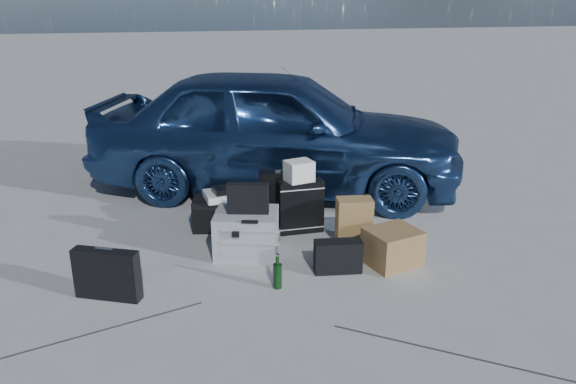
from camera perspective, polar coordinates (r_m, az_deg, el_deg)
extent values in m
plane|color=#B5B4B0|center=(4.67, -0.77, -8.93)|extent=(60.00, 60.00, 0.00)
imported|color=#2F548D|center=(6.54, -1.13, 6.36)|extent=(4.55, 3.01, 1.44)
cube|color=#A0A3A6|center=(5.04, -4.23, -4.17)|extent=(0.64, 0.57, 0.40)
cube|color=black|center=(4.90, -4.08, -0.65)|extent=(0.37, 0.17, 0.27)
cube|color=black|center=(4.54, -17.91, -7.97)|extent=(0.52, 0.31, 0.40)
cube|color=black|center=(5.58, -0.69, -0.71)|extent=(0.46, 0.21, 0.57)
cube|color=black|center=(5.46, 1.28, -1.48)|extent=(0.44, 0.17, 0.52)
cube|color=white|center=(5.34, 1.13, 2.15)|extent=(0.29, 0.26, 0.20)
cube|color=black|center=(5.58, -6.34, -2.23)|extent=(0.67, 0.38, 0.32)
cube|color=white|center=(5.53, -6.37, -0.30)|extent=(0.43, 0.35, 0.07)
cube|color=black|center=(5.49, -6.22, 0.26)|extent=(0.29, 0.23, 0.06)
cube|color=#A57548|center=(5.28, 6.72, -2.91)|extent=(0.35, 0.23, 0.43)
cube|color=olive|center=(4.94, 10.57, -5.52)|extent=(0.51, 0.47, 0.32)
cube|color=black|center=(4.75, 5.10, -6.54)|extent=(0.41, 0.19, 0.28)
cylinder|color=black|center=(4.49, -1.07, -8.11)|extent=(0.09, 0.09, 0.28)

